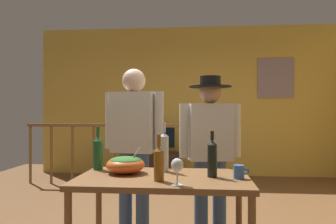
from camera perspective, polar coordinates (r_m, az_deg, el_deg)
name	(u,v)px	position (r m, az deg, el deg)	size (l,w,h in m)	color
back_wall	(192,101)	(6.36, 4.17, 1.92)	(5.98, 0.10, 2.86)	gold
framed_picture	(276,78)	(6.50, 18.33, 5.68)	(0.67, 0.03, 0.75)	gray
stair_railing	(140,147)	(5.46, -4.91, -6.07)	(3.07, 0.10, 1.07)	brown
tv_console	(157,165)	(6.14, -1.88, -9.24)	(0.90, 0.40, 0.47)	#38281E
flat_screen_tv	(157,138)	(6.05, -1.92, -4.53)	(0.65, 0.12, 0.47)	black
serving_table	(163,187)	(2.46, -0.85, -13.03)	(1.26, 0.74, 0.75)	brown
salad_bowl	(126,164)	(2.58, -7.44, -8.98)	(0.30, 0.30, 0.20)	#DB5B23
wine_glass	(177,166)	(2.13, 1.62, -9.46)	(0.08, 0.08, 0.18)	silver
wine_bottle_dark	(212,158)	(2.42, 7.74, -7.95)	(0.07, 0.07, 0.34)	black
wine_bottle_green	(98,152)	(2.76, -12.11, -6.90)	(0.08, 0.08, 0.35)	#1E5628
wine_bottle_clear	(164,151)	(2.62, -0.70, -6.82)	(0.07, 0.07, 0.39)	silver
wine_bottle_amber	(159,163)	(2.27, -1.60, -8.85)	(0.07, 0.07, 0.32)	brown
mug_blue	(239,172)	(2.41, 12.33, -10.18)	(0.11, 0.08, 0.10)	#3866B2
person_standing_left	(134,137)	(3.22, -5.98, -4.33)	(0.60, 0.30, 1.65)	#3D5684
person_standing_right	(210,143)	(3.17, 7.40, -5.38)	(0.59, 0.40, 1.57)	#3D5684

